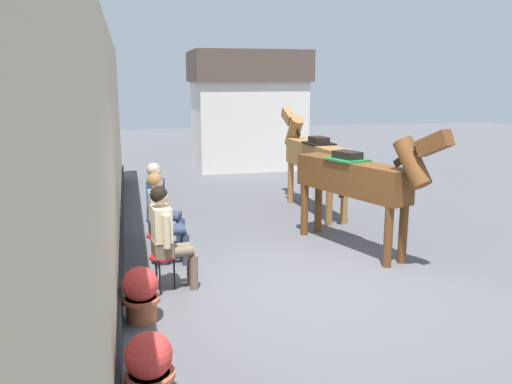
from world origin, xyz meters
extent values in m
plane|color=#56565B|center=(0.00, 3.00, 0.00)|extent=(40.00, 40.00, 0.00)
cube|color=#CCB793|center=(-2.55, 1.50, 1.70)|extent=(0.30, 14.00, 3.40)
cube|color=black|center=(-2.53, 1.50, 0.18)|extent=(0.34, 14.00, 0.36)
cube|color=silver|center=(1.40, 9.70, 1.30)|extent=(3.20, 2.40, 2.60)
cube|color=brown|center=(1.40, 9.70, 3.05)|extent=(3.40, 2.60, 0.90)
cylinder|color=red|center=(-1.84, 0.31, 0.46)|extent=(0.34, 0.34, 0.03)
cylinder|color=black|center=(-1.70, 0.32, 0.22)|extent=(0.02, 0.02, 0.45)
cylinder|color=black|center=(-1.93, 0.42, 0.22)|extent=(0.02, 0.02, 0.45)
cylinder|color=black|center=(-1.90, 0.18, 0.22)|extent=(0.02, 0.02, 0.45)
cube|color=brown|center=(-1.84, 0.31, 0.58)|extent=(0.28, 0.35, 0.20)
cube|color=beige|center=(-1.84, 0.31, 0.90)|extent=(0.26, 0.36, 0.44)
sphere|color=tan|center=(-1.84, 0.31, 1.25)|extent=(0.20, 0.20, 0.20)
sphere|color=black|center=(-1.86, 0.30, 1.28)|extent=(0.22, 0.22, 0.22)
cylinder|color=brown|center=(-1.67, 0.41, 0.53)|extent=(0.39, 0.18, 0.13)
cylinder|color=brown|center=(-1.48, 0.43, 0.23)|extent=(0.11, 0.11, 0.46)
cylinder|color=brown|center=(-1.65, 0.25, 0.53)|extent=(0.39, 0.18, 0.13)
cylinder|color=brown|center=(-1.46, 0.27, 0.23)|extent=(0.11, 0.11, 0.46)
cylinder|color=beige|center=(-1.85, 0.51, 0.85)|extent=(0.09, 0.09, 0.42)
cylinder|color=beige|center=(-1.80, 0.11, 0.85)|extent=(0.09, 0.09, 0.42)
cylinder|color=red|center=(-1.84, 1.27, 0.46)|extent=(0.34, 0.34, 0.03)
cylinder|color=black|center=(-1.70, 1.28, 0.22)|extent=(0.02, 0.02, 0.45)
cylinder|color=black|center=(-1.92, 1.39, 0.22)|extent=(0.02, 0.02, 0.45)
cylinder|color=black|center=(-1.90, 1.15, 0.22)|extent=(0.02, 0.02, 0.45)
cube|color=#2D3851|center=(-1.84, 1.27, 0.58)|extent=(0.27, 0.34, 0.20)
cube|color=silver|center=(-1.84, 1.27, 0.90)|extent=(0.25, 0.36, 0.44)
sphere|color=tan|center=(-1.84, 1.27, 1.25)|extent=(0.20, 0.20, 0.20)
sphere|color=olive|center=(-1.86, 1.27, 1.28)|extent=(0.22, 0.22, 0.22)
cylinder|color=#2D3851|center=(-1.66, 1.37, 0.53)|extent=(0.39, 0.16, 0.13)
cylinder|color=#2D3851|center=(-1.47, 1.39, 0.23)|extent=(0.11, 0.11, 0.46)
cylinder|color=#2D3851|center=(-1.65, 1.21, 0.53)|extent=(0.39, 0.16, 0.13)
cylinder|color=#2D3851|center=(-1.46, 1.23, 0.23)|extent=(0.11, 0.11, 0.46)
cylinder|color=silver|center=(-1.84, 1.47, 0.85)|extent=(0.09, 0.09, 0.42)
cylinder|color=silver|center=(-1.81, 1.07, 0.85)|extent=(0.09, 0.09, 0.42)
cylinder|color=#194C99|center=(-1.81, 2.16, 0.46)|extent=(0.34, 0.34, 0.03)
cylinder|color=black|center=(-1.68, 2.12, 0.22)|extent=(0.02, 0.02, 0.45)
cylinder|color=black|center=(-1.85, 2.30, 0.22)|extent=(0.02, 0.02, 0.45)
cylinder|color=black|center=(-1.91, 2.06, 0.22)|extent=(0.02, 0.02, 0.45)
cube|color=#2D3851|center=(-1.81, 2.16, 0.58)|extent=(0.32, 0.38, 0.20)
cube|color=#1E4C8C|center=(-1.81, 2.16, 0.90)|extent=(0.31, 0.39, 0.44)
sphere|color=tan|center=(-1.81, 2.16, 1.25)|extent=(0.20, 0.20, 0.20)
sphere|color=#B2A38E|center=(-1.83, 2.17, 1.28)|extent=(0.22, 0.22, 0.22)
cylinder|color=#2D3851|center=(-1.61, 2.18, 0.53)|extent=(0.40, 0.23, 0.13)
cylinder|color=#2D3851|center=(-1.43, 2.13, 0.23)|extent=(0.11, 0.11, 0.46)
cylinder|color=#2D3851|center=(-1.65, 2.03, 0.53)|extent=(0.40, 0.23, 0.13)
cylinder|color=#2D3851|center=(-1.47, 1.97, 0.23)|extent=(0.11, 0.11, 0.46)
cylinder|color=#1E4C8C|center=(-1.74, 2.35, 0.85)|extent=(0.09, 0.09, 0.42)
cylinder|color=#1E4C8C|center=(-1.85, 1.96, 0.85)|extent=(0.09, 0.09, 0.42)
cube|color=brown|center=(1.20, 1.42, 1.16)|extent=(1.15, 2.22, 0.52)
cylinder|color=brown|center=(1.68, 0.55, 0.45)|extent=(0.13, 0.13, 0.90)
cylinder|color=brown|center=(1.38, 0.44, 0.45)|extent=(0.13, 0.13, 0.90)
cylinder|color=brown|center=(1.03, 2.38, 0.45)|extent=(0.13, 0.13, 0.90)
cylinder|color=brown|center=(0.74, 2.27, 0.45)|extent=(0.13, 0.13, 0.90)
cylinder|color=brown|center=(1.60, 0.29, 1.55)|extent=(0.47, 0.69, 0.73)
cube|color=brown|center=(1.72, -0.03, 1.86)|extent=(0.35, 0.56, 0.40)
cube|color=black|center=(1.60, 0.31, 1.69)|extent=(0.25, 0.61, 0.48)
cylinder|color=black|center=(0.82, 2.49, 0.89)|extent=(0.13, 0.13, 0.65)
cube|color=#197238|center=(1.17, 1.51, 1.44)|extent=(0.67, 0.73, 0.03)
cube|color=black|center=(1.17, 1.51, 1.51)|extent=(0.41, 0.51, 0.12)
cube|color=#9E6B38|center=(1.46, 3.72, 1.16)|extent=(0.60, 2.23, 0.52)
cylinder|color=#9E6B38|center=(1.23, 4.68, 0.45)|extent=(0.13, 0.13, 0.90)
cylinder|color=#9E6B38|center=(1.54, 4.70, 0.45)|extent=(0.13, 0.13, 0.90)
cylinder|color=#9E6B38|center=(1.38, 2.75, 0.45)|extent=(0.13, 0.13, 0.90)
cylinder|color=#9E6B38|center=(1.69, 2.77, 0.45)|extent=(0.13, 0.13, 0.90)
cylinder|color=#9E6B38|center=(1.37, 4.91, 1.55)|extent=(0.33, 0.65, 0.73)
cube|color=#9E6B38|center=(1.35, 5.25, 1.86)|extent=(0.22, 0.54, 0.40)
cube|color=black|center=(1.37, 4.89, 1.69)|extent=(0.09, 0.63, 0.48)
cylinder|color=black|center=(1.55, 2.58, 0.89)|extent=(0.11, 0.11, 0.65)
cube|color=black|center=(1.47, 3.62, 1.44)|extent=(0.54, 0.64, 0.03)
cube|color=black|center=(1.47, 3.62, 1.51)|extent=(0.31, 0.46, 0.12)
cylinder|color=#A85638|center=(-2.12, -2.10, 0.26)|extent=(0.43, 0.43, 0.04)
sphere|color=red|center=(-2.12, -2.10, 0.44)|extent=(0.40, 0.40, 0.40)
cylinder|color=#A85638|center=(-2.15, -0.50, 0.14)|extent=(0.34, 0.34, 0.28)
cylinder|color=#A85638|center=(-2.15, -0.50, 0.26)|extent=(0.43, 0.43, 0.04)
sphere|color=red|center=(-2.15, -0.50, 0.44)|extent=(0.40, 0.40, 0.40)
camera|label=1|loc=(-2.20, -6.18, 2.69)|focal=36.93mm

